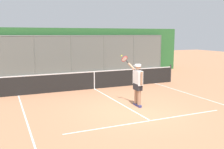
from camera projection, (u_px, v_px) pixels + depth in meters
name	position (u px, v px, depth m)	size (l,w,h in m)	color
ground_plane	(133.00, 111.00, 9.82)	(60.00, 60.00, 0.00)	#B27551
court_line_markings	(154.00, 123.00, 8.49)	(7.79, 10.26, 0.01)	white
fence_backdrop	(69.00, 52.00, 18.36)	(17.82, 1.37, 3.34)	slate
tennis_net	(94.00, 80.00, 13.72)	(10.02, 0.09, 1.07)	#2D2D2D
tennis_player	(137.00, 82.00, 10.31)	(0.46, 1.43, 2.03)	navy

